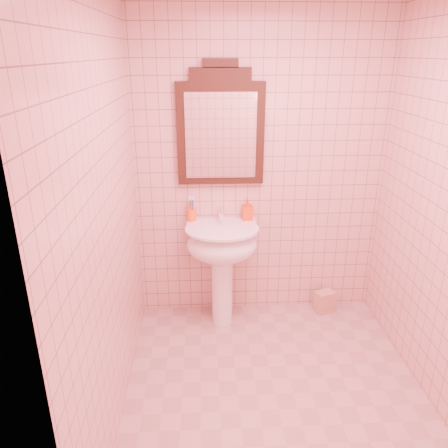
{
  "coord_description": "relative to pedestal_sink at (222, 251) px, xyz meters",
  "views": [
    {
      "loc": [
        -0.46,
        -2.29,
        2.15
      ],
      "look_at": [
        -0.32,
        0.55,
        1.02
      ],
      "focal_mm": 35.0,
      "sensor_mm": 36.0,
      "label": 1
    }
  ],
  "objects": [
    {
      "name": "floor",
      "position": [
        0.32,
        -0.87,
        -0.66
      ],
      "size": [
        2.2,
        2.2,
        0.0
      ],
      "primitive_type": "plane",
      "color": "tan",
      "rests_on": "ground"
    },
    {
      "name": "faucet",
      "position": [
        0.0,
        0.14,
        0.26
      ],
      "size": [
        0.04,
        0.16,
        0.11
      ],
      "color": "white",
      "rests_on": "pedestal_sink"
    },
    {
      "name": "toothbrush_cup",
      "position": [
        -0.24,
        0.17,
        0.25
      ],
      "size": [
        0.08,
        0.08,
        0.18
      ],
      "rotation": [
        0.0,
        0.0,
        -0.05
      ],
      "color": "#FF6115",
      "rests_on": "pedestal_sink"
    },
    {
      "name": "soap_dispenser",
      "position": [
        0.21,
        0.17,
        0.29
      ],
      "size": [
        0.09,
        0.09,
        0.18
      ],
      "primitive_type": "imported",
      "rotation": [
        0.0,
        0.0,
        0.11
      ],
      "color": "#DF4312",
      "rests_on": "pedestal_sink"
    },
    {
      "name": "pedestal_sink",
      "position": [
        0.0,
        0.0,
        0.0
      ],
      "size": [
        0.58,
        0.58,
        0.86
      ],
      "color": "white",
      "rests_on": "floor"
    },
    {
      "name": "mirror",
      "position": [
        0.0,
        0.2,
        0.94
      ],
      "size": [
        0.67,
        0.06,
        0.94
      ],
      "color": "black",
      "rests_on": "back_wall"
    },
    {
      "name": "towel",
      "position": [
        0.9,
        0.11,
        -0.56
      ],
      "size": [
        0.19,
        0.16,
        0.2
      ],
      "primitive_type": "cube",
      "rotation": [
        0.0,
        0.0,
        0.38
      ],
      "color": "tan",
      "rests_on": "floor"
    },
    {
      "name": "back_wall",
      "position": [
        0.32,
        0.23,
        0.59
      ],
      "size": [
        2.0,
        0.02,
        2.5
      ],
      "primitive_type": "cube",
      "color": "#DAAC98",
      "rests_on": "floor"
    }
  ]
}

